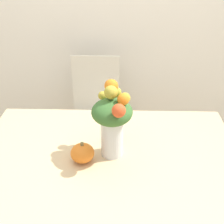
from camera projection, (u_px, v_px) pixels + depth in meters
wall_back at (114, 3)px, 2.55m from camera, size 8.00×0.06×2.70m
dining_table at (108, 171)px, 1.71m from camera, size 1.46×1.09×0.77m
flower_vase at (113, 119)px, 1.61m from camera, size 0.21×0.28×0.41m
pumpkin at (82, 153)px, 1.63m from camera, size 0.13×0.13×0.11m
dining_chair_near_window at (95, 115)px, 2.63m from camera, size 0.43×0.43×0.98m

